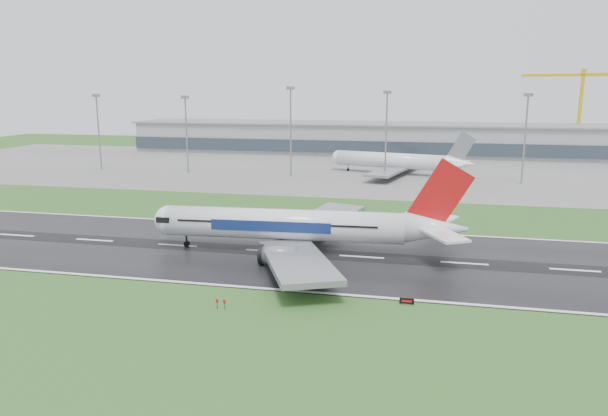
# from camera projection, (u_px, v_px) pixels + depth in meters

# --- Properties ---
(ground) EXTENTS (520.00, 520.00, 0.00)m
(ground) POSITION_uv_depth(u_px,v_px,m) (266.00, 251.00, 117.49)
(ground) COLOR #27531E
(ground) RESTS_ON ground
(runway) EXTENTS (400.00, 45.00, 0.10)m
(runway) POSITION_uv_depth(u_px,v_px,m) (266.00, 251.00, 117.48)
(runway) COLOR black
(runway) RESTS_ON ground
(apron) EXTENTS (400.00, 130.00, 0.08)m
(apron) POSITION_uv_depth(u_px,v_px,m) (348.00, 169.00, 236.92)
(apron) COLOR slate
(apron) RESTS_ON ground
(terminal) EXTENTS (240.00, 36.00, 15.00)m
(terminal) POSITION_uv_depth(u_px,v_px,m) (364.00, 139.00, 292.69)
(terminal) COLOR gray
(terminal) RESTS_ON ground
(main_airliner) EXTENTS (68.46, 65.55, 19.18)m
(main_airliner) POSITION_uv_depth(u_px,v_px,m) (305.00, 207.00, 114.81)
(main_airliner) COLOR silver
(main_airliner) RESTS_ON runway
(parked_airliner) EXTENTS (69.36, 66.43, 17.04)m
(parked_airliner) POSITION_uv_depth(u_px,v_px,m) (397.00, 153.00, 220.37)
(parked_airliner) COLOR silver
(parked_airliner) RESTS_ON apron
(tower_crane) EXTENTS (40.81, 18.88, 42.83)m
(tower_crane) POSITION_uv_depth(u_px,v_px,m) (580.00, 112.00, 282.01)
(tower_crane) COLOR gold
(tower_crane) RESTS_ON ground
(runway_sign) EXTENTS (2.28, 0.89, 1.04)m
(runway_sign) POSITION_uv_depth(u_px,v_px,m) (407.00, 301.00, 88.53)
(runway_sign) COLOR black
(runway_sign) RESTS_ON ground
(floodmast_0) EXTENTS (0.64, 0.64, 29.83)m
(floodmast_0) POSITION_uv_depth(u_px,v_px,m) (99.00, 134.00, 230.69)
(floodmast_0) COLOR gray
(floodmast_0) RESTS_ON ground
(floodmast_1) EXTENTS (0.64, 0.64, 29.34)m
(floodmast_1) POSITION_uv_depth(u_px,v_px,m) (187.00, 136.00, 222.71)
(floodmast_1) COLOR gray
(floodmast_1) RESTS_ON ground
(floodmast_2) EXTENTS (0.64, 0.64, 32.77)m
(floodmast_2) POSITION_uv_depth(u_px,v_px,m) (291.00, 134.00, 213.53)
(floodmast_2) COLOR gray
(floodmast_2) RESTS_ON ground
(floodmast_3) EXTENTS (0.64, 0.64, 31.32)m
(floodmast_3) POSITION_uv_depth(u_px,v_px,m) (386.00, 137.00, 206.19)
(floodmast_3) COLOR gray
(floodmast_3) RESTS_ON ground
(floodmast_4) EXTENTS (0.64, 0.64, 30.52)m
(floodmast_4) POSITION_uv_depth(u_px,v_px,m) (525.00, 141.00, 196.27)
(floodmast_4) COLOR gray
(floodmast_4) RESTS_ON ground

